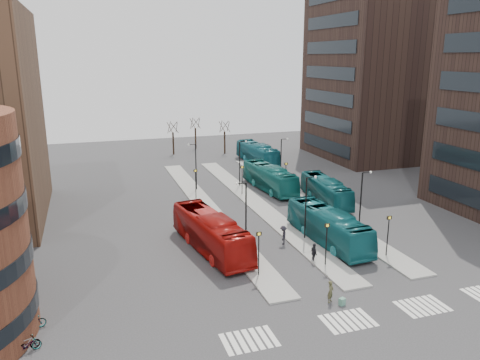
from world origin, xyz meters
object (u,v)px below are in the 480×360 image
object	(u,v)px
teal_bus_d	(257,154)
bicycle_mid	(27,344)
suitcase	(342,302)
teal_bus_a	(328,226)
teal_bus_b	(270,178)
bicycle_near	(26,346)
traveller	(331,292)
commuter_a	(229,252)
commuter_b	(314,253)
red_bus	(211,232)
teal_bus_c	(326,190)
bicycle_far	(31,323)
commuter_c	(283,235)

from	to	relation	value
teal_bus_d	bicycle_mid	bearing A→B (deg)	-128.62
suitcase	teal_bus_a	world-z (taller)	teal_bus_a
teal_bus_b	bicycle_near	distance (m)	38.99
traveller	bicycle_near	xyz separation A→B (m)	(-20.09, 0.36, -0.37)
traveller	commuter_a	distance (m)	10.22
traveller	bicycle_near	world-z (taller)	traveller
traveller	commuter_b	size ratio (longest dim) A/B	0.97
red_bus	teal_bus_c	world-z (taller)	red_bus
suitcase	traveller	bearing A→B (deg)	111.51
teal_bus_a	bicycle_near	world-z (taller)	teal_bus_a
teal_bus_d	bicycle_near	xyz separation A→B (m)	(-30.76, -43.50, -1.21)
suitcase	bicycle_far	distance (m)	20.98
bicycle_mid	bicycle_far	size ratio (longest dim) A/B	0.84
commuter_b	bicycle_near	distance (m)	22.88
bicycle_near	suitcase	bearing A→B (deg)	-114.41
teal_bus_b	teal_bus_d	bearing A→B (deg)	71.13
commuter_a	commuter_c	size ratio (longest dim) A/B	0.92
teal_bus_b	commuter_c	world-z (taller)	teal_bus_b
bicycle_mid	commuter_c	bearing A→B (deg)	-87.25
bicycle_near	bicycle_far	size ratio (longest dim) A/B	0.92
bicycle_near	bicycle_mid	size ratio (longest dim) A/B	1.10
commuter_b	bicycle_far	bearing A→B (deg)	99.10
commuter_c	teal_bus_d	bearing A→B (deg)	-170.72
teal_bus_c	red_bus	bearing A→B (deg)	-145.13
commuter_c	teal_bus_b	bearing A→B (deg)	-172.24
teal_bus_b	bicycle_far	world-z (taller)	teal_bus_b
red_bus	traveller	world-z (taller)	red_bus
teal_bus_b	teal_bus_c	bearing A→B (deg)	-63.30
suitcase	teal_bus_a	bearing A→B (deg)	46.42
bicycle_far	commuter_b	bearing A→B (deg)	-92.83
suitcase	commuter_b	size ratio (longest dim) A/B	0.31
teal_bus_a	teal_bus_b	xyz separation A→B (m)	(1.50, 18.57, 0.00)
teal_bus_d	traveller	world-z (taller)	teal_bus_d
red_bus	commuter_b	xyz separation A→B (m)	(7.70, -5.28, -0.86)
suitcase	red_bus	xyz separation A→B (m)	(-6.32, 12.38, 1.44)
red_bus	bicycle_far	xyz separation A→B (m)	(-14.35, -8.79, -1.21)
teal_bus_a	commuter_a	size ratio (longest dim) A/B	6.98
commuter_c	bicycle_far	distance (m)	22.60
commuter_c	bicycle_near	xyz separation A→B (m)	(-21.14, -10.56, -0.45)
suitcase	teal_bus_c	distance (m)	24.45
red_bus	commuter_b	bearing A→B (deg)	-43.62
traveller	commuter_a	world-z (taller)	commuter_a
bicycle_mid	commuter_b	bearing A→B (deg)	-98.40
teal_bus_a	commuter_b	distance (m)	4.94
suitcase	bicycle_near	bearing A→B (deg)	157.09
teal_bus_b	bicycle_mid	distance (m)	38.89
commuter_c	bicycle_mid	bearing A→B (deg)	-38.19
suitcase	commuter_a	bearing A→B (deg)	99.60
teal_bus_c	bicycle_mid	xyz separation A→B (m)	(-31.20, -20.88, -1.01)
commuter_c	bicycle_near	distance (m)	23.63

